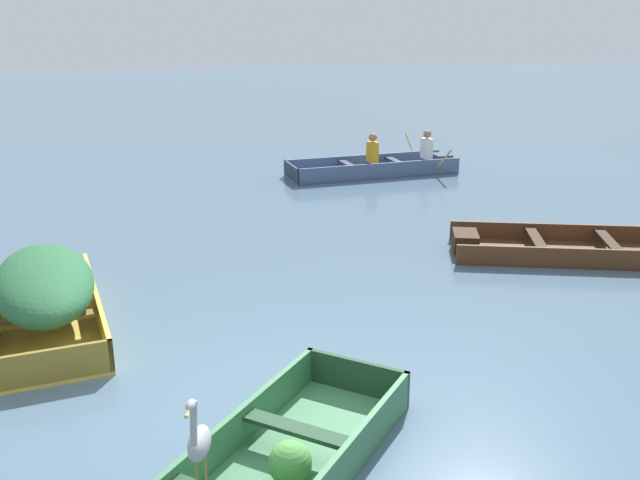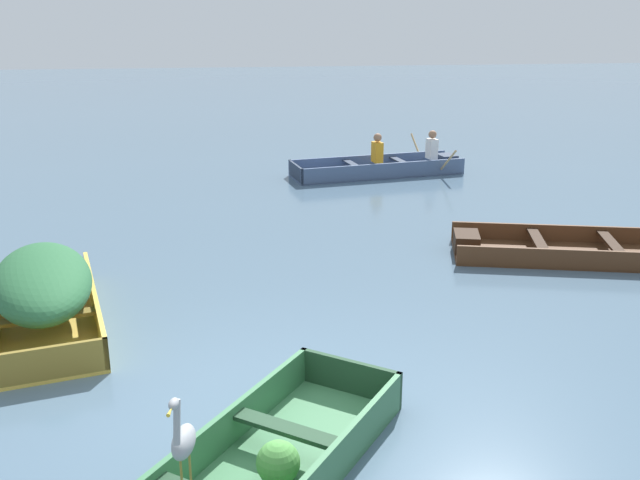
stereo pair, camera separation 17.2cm
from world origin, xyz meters
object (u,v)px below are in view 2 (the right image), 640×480
(skiff_yellow_mid_moored, at_px, (43,287))
(rowboat_slate_blue_with_crew, at_px, (386,166))
(heron_on_dinghy, at_px, (183,440))
(skiff_dark_varnish_near_moored, at_px, (564,250))

(skiff_yellow_mid_moored, bearing_deg, rowboat_slate_blue_with_crew, 51.87)
(skiff_yellow_mid_moored, relative_size, rowboat_slate_blue_with_crew, 0.78)
(skiff_yellow_mid_moored, height_order, heron_on_dinghy, heron_on_dinghy)
(heron_on_dinghy, bearing_deg, rowboat_slate_blue_with_crew, 70.72)
(skiff_dark_varnish_near_moored, relative_size, heron_on_dinghy, 4.37)
(skiff_dark_varnish_near_moored, bearing_deg, heron_on_dinghy, -134.28)
(skiff_yellow_mid_moored, distance_m, heron_on_dinghy, 4.29)
(skiff_dark_varnish_near_moored, distance_m, skiff_yellow_mid_moored, 7.15)
(skiff_yellow_mid_moored, xyz_separation_m, rowboat_slate_blue_with_crew, (5.63, 7.17, -0.30))
(skiff_dark_varnish_near_moored, height_order, heron_on_dinghy, heron_on_dinghy)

